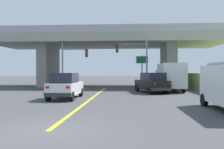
{
  "coord_description": "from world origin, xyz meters",
  "views": [
    {
      "loc": [
        2.81,
        -8.12,
        2.12
      ],
      "look_at": [
        0.92,
        20.97,
        1.76
      ],
      "focal_mm": 37.57,
      "sensor_mm": 36.0,
      "label": 1
    }
  ],
  "objects": [
    {
      "name": "traffic_signal_farside",
      "position": [
        -4.04,
        20.09,
        3.54
      ],
      "size": [
        3.22,
        0.36,
        5.61
      ],
      "color": "slate",
      "rests_on": "ground"
    },
    {
      "name": "suv_lead",
      "position": [
        -2.0,
        9.89,
        1.01
      ],
      "size": [
        1.97,
        4.5,
        2.02
      ],
      "color": "silver",
      "rests_on": "ground"
    },
    {
      "name": "box_truck",
      "position": [
        7.47,
        17.81,
        1.58
      ],
      "size": [
        2.33,
        6.75,
        2.98
      ],
      "color": "navy",
      "rests_on": "ground"
    },
    {
      "name": "suv_crossing",
      "position": [
        5.28,
        15.48,
        1.01
      ],
      "size": [
        3.28,
        4.96,
        2.02
      ],
      "rotation": [
        0.0,
        0.0,
        0.31
      ],
      "color": "black",
      "rests_on": "ground"
    },
    {
      "name": "lane_divider_stripe",
      "position": [
        0.0,
        11.32,
        0.0
      ],
      "size": [
        0.2,
        22.65,
        0.01
      ],
      "primitive_type": "cube",
      "color": "yellow",
      "rests_on": "ground"
    },
    {
      "name": "ground",
      "position": [
        0.0,
        25.16,
        0.0
      ],
      "size": [
        160.0,
        160.0,
        0.0
      ],
      "primitive_type": "plane",
      "color": "#424244"
    },
    {
      "name": "overpass_bridge",
      "position": [
        0.0,
        25.16,
        5.69
      ],
      "size": [
        31.57,
        10.24,
        7.85
      ],
      "color": "gray",
      "rests_on": "ground"
    },
    {
      "name": "highway_sign",
      "position": [
        4.8,
        23.59,
        3.21
      ],
      "size": [
        1.6,
        0.17,
        4.37
      ],
      "color": "slate",
      "rests_on": "ground"
    },
    {
      "name": "traffic_signal_nearside",
      "position": [
        3.87,
        19.62,
        3.84
      ],
      "size": [
        3.75,
        0.36,
        5.88
      ],
      "color": "slate",
      "rests_on": "ground"
    }
  ]
}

